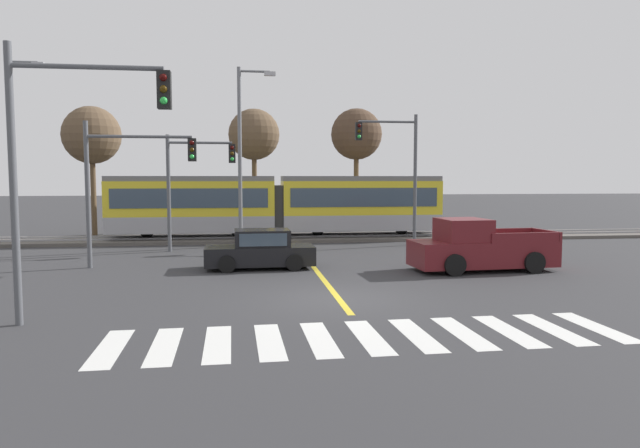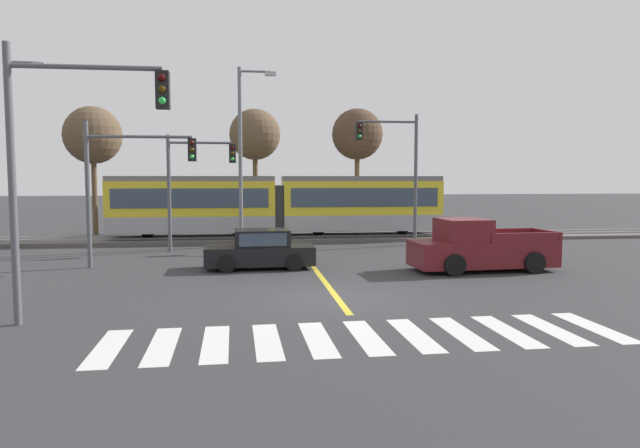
# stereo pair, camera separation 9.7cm
# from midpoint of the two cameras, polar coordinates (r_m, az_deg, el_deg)

# --- Properties ---
(ground_plane) EXTENTS (200.00, 200.00, 0.00)m
(ground_plane) POSITION_cam_midpoint_polar(r_m,az_deg,el_deg) (16.74, 1.95, -7.50)
(ground_plane) COLOR #333335
(track_bed) EXTENTS (120.00, 4.00, 0.18)m
(track_bed) POSITION_cam_midpoint_polar(r_m,az_deg,el_deg) (32.57, -2.68, -1.40)
(track_bed) COLOR #56514C
(track_bed) RESTS_ON ground
(rail_near) EXTENTS (120.00, 0.08, 0.10)m
(rail_near) POSITION_cam_midpoint_polar(r_m,az_deg,el_deg) (31.84, -2.58, -1.28)
(rail_near) COLOR #939399
(rail_near) RESTS_ON track_bed
(rail_far) EXTENTS (120.00, 0.08, 0.10)m
(rail_far) POSITION_cam_midpoint_polar(r_m,az_deg,el_deg) (33.27, -2.79, -1.03)
(rail_far) COLOR #939399
(rail_far) RESTS_ON track_bed
(light_rail_tram) EXTENTS (18.50, 2.64, 3.43)m
(light_rail_tram) POSITION_cam_midpoint_polar(r_m,az_deg,el_deg) (32.36, -4.10, 2.04)
(light_rail_tram) COLOR #9E9EA3
(light_rail_tram) RESTS_ON track_bed
(crosswalk_stripe_0) EXTENTS (0.62, 2.81, 0.01)m
(crosswalk_stripe_0) POSITION_cam_midpoint_polar(r_m,az_deg,el_deg) (12.85, -20.24, -11.54)
(crosswalk_stripe_0) COLOR silver
(crosswalk_stripe_0) RESTS_ON ground
(crosswalk_stripe_1) EXTENTS (0.62, 2.81, 0.01)m
(crosswalk_stripe_1) POSITION_cam_midpoint_polar(r_m,az_deg,el_deg) (12.67, -15.26, -11.64)
(crosswalk_stripe_1) COLOR silver
(crosswalk_stripe_1) RESTS_ON ground
(crosswalk_stripe_2) EXTENTS (0.62, 2.81, 0.01)m
(crosswalk_stripe_2) POSITION_cam_midpoint_polar(r_m,az_deg,el_deg) (12.59, -10.18, -11.66)
(crosswalk_stripe_2) COLOR silver
(crosswalk_stripe_2) RESTS_ON ground
(crosswalk_stripe_3) EXTENTS (0.62, 2.81, 0.01)m
(crosswalk_stripe_3) POSITION_cam_midpoint_polar(r_m,az_deg,el_deg) (12.61, -5.07, -11.58)
(crosswalk_stripe_3) COLOR silver
(crosswalk_stripe_3) RESTS_ON ground
(crosswalk_stripe_4) EXTENTS (0.62, 2.81, 0.01)m
(crosswalk_stripe_4) POSITION_cam_midpoint_polar(r_m,az_deg,el_deg) (12.72, -0.02, -11.42)
(crosswalk_stripe_4) COLOR silver
(crosswalk_stripe_4) RESTS_ON ground
(crosswalk_stripe_5) EXTENTS (0.62, 2.81, 0.01)m
(crosswalk_stripe_5) POSITION_cam_midpoint_polar(r_m,az_deg,el_deg) (12.92, 4.91, -11.17)
(crosswalk_stripe_5) COLOR silver
(crosswalk_stripe_5) RESTS_ON ground
(crosswalk_stripe_6) EXTENTS (0.62, 2.81, 0.01)m
(crosswalk_stripe_6) POSITION_cam_midpoint_polar(r_m,az_deg,el_deg) (13.21, 9.64, -10.86)
(crosswalk_stripe_6) COLOR silver
(crosswalk_stripe_6) RESTS_ON ground
(crosswalk_stripe_7) EXTENTS (0.62, 2.81, 0.01)m
(crosswalk_stripe_7) POSITION_cam_midpoint_polar(r_m,az_deg,el_deg) (13.59, 14.12, -10.50)
(crosswalk_stripe_7) COLOR silver
(crosswalk_stripe_7) RESTS_ON ground
(crosswalk_stripe_8) EXTENTS (0.62, 2.81, 0.01)m
(crosswalk_stripe_8) POSITION_cam_midpoint_polar(r_m,az_deg,el_deg) (14.04, 18.33, -10.11)
(crosswalk_stripe_8) COLOR silver
(crosswalk_stripe_8) RESTS_ON ground
(crosswalk_stripe_9) EXTENTS (0.62, 2.81, 0.01)m
(crosswalk_stripe_9) POSITION_cam_midpoint_polar(r_m,az_deg,el_deg) (14.56, 22.25, -9.69)
(crosswalk_stripe_9) COLOR silver
(crosswalk_stripe_9) RESTS_ON ground
(crosswalk_stripe_10) EXTENTS (0.62, 2.81, 0.01)m
(crosswalk_stripe_10) POSITION_cam_midpoint_polar(r_m,az_deg,el_deg) (15.14, 25.88, -9.26)
(crosswalk_stripe_10) COLOR silver
(crosswalk_stripe_10) RESTS_ON ground
(lane_centre_line) EXTENTS (0.20, 16.14, 0.01)m
(lane_centre_line) POSITION_cam_midpoint_polar(r_m,az_deg,el_deg) (22.64, -0.56, -4.29)
(lane_centre_line) COLOR gold
(lane_centre_line) RESTS_ON ground
(sedan_crossing) EXTENTS (4.24, 1.99, 1.52)m
(sedan_crossing) POSITION_cam_midpoint_polar(r_m,az_deg,el_deg) (22.27, -5.90, -2.65)
(sedan_crossing) COLOR black
(sedan_crossing) RESTS_ON ground
(pickup_truck) EXTENTS (5.51, 2.47, 1.98)m
(pickup_truck) POSITION_cam_midpoint_polar(r_m,az_deg,el_deg) (22.45, 15.76, -2.38)
(pickup_truck) COLOR maroon
(pickup_truck) RESTS_ON ground
(traffic_light_near_left) EXTENTS (3.75, 0.38, 6.66)m
(traffic_light_near_left) POSITION_cam_midpoint_polar(r_m,az_deg,el_deg) (14.87, -24.10, 7.37)
(traffic_light_near_left) COLOR #515459
(traffic_light_near_left) RESTS_ON ground
(traffic_light_mid_left) EXTENTS (4.25, 0.38, 5.70)m
(traffic_light_mid_left) POSITION_cam_midpoint_polar(r_m,az_deg,el_deg) (23.53, -18.63, 4.95)
(traffic_light_mid_left) COLOR #515459
(traffic_light_mid_left) RESTS_ON ground
(traffic_light_far_left) EXTENTS (3.25, 0.38, 5.54)m
(traffic_light_far_left) POSITION_cam_midpoint_polar(r_m,az_deg,el_deg) (27.87, -12.51, 4.87)
(traffic_light_far_left) COLOR #515459
(traffic_light_far_left) RESTS_ON ground
(traffic_light_far_right) EXTENTS (3.25, 0.38, 6.76)m
(traffic_light_far_right) POSITION_cam_midpoint_polar(r_m,az_deg,el_deg) (29.73, 7.82, 6.34)
(traffic_light_far_right) COLOR #515459
(traffic_light_far_right) RESTS_ON ground
(street_lamp_west) EXTENTS (1.84, 0.28, 9.29)m
(street_lamp_west) POSITION_cam_midpoint_polar(r_m,az_deg,el_deg) (31.74, -28.22, 7.11)
(street_lamp_west) COLOR slate
(street_lamp_west) RESTS_ON ground
(street_lamp_centre) EXTENTS (1.93, 0.28, 9.07)m
(street_lamp_centre) POSITION_cam_midpoint_polar(r_m,az_deg,el_deg) (29.51, -7.57, 7.66)
(street_lamp_centre) COLOR slate
(street_lamp_centre) RESTS_ON ground
(bare_tree_far_west) EXTENTS (3.48, 3.48, 7.84)m
(bare_tree_far_west) POSITION_cam_midpoint_polar(r_m,az_deg,el_deg) (37.61, -21.70, 8.19)
(bare_tree_far_west) COLOR brown
(bare_tree_far_west) RESTS_ON ground
(bare_tree_west) EXTENTS (3.32, 3.32, 8.00)m
(bare_tree_west) POSITION_cam_midpoint_polar(r_m,az_deg,el_deg) (37.83, -6.45, 8.81)
(bare_tree_west) COLOR brown
(bare_tree_west) RESTS_ON ground
(bare_tree_east) EXTENTS (3.31, 3.31, 7.99)m
(bare_tree_east) POSITION_cam_midpoint_polar(r_m,az_deg,el_deg) (37.49, 3.82, 8.87)
(bare_tree_east) COLOR brown
(bare_tree_east) RESTS_ON ground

